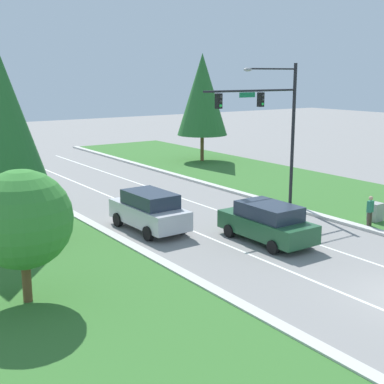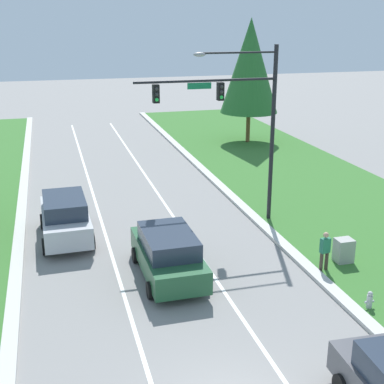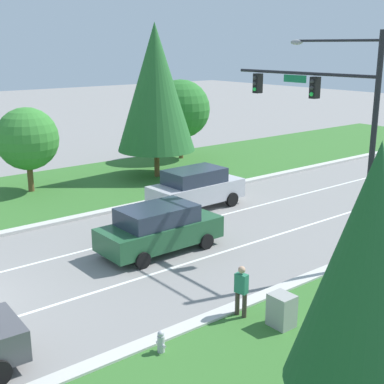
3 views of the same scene
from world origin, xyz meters
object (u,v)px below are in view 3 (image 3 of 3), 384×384
object	(u,v)px
traffic_signal_mast	(331,114)
oak_far_left_tree	(27,139)
fire_hydrant	(161,343)
pedestrian	(241,290)
utility_cabinet	(282,312)
conifer_mid_left_tree	(156,88)
forest_suv	(159,228)
conifer_far_right_tree	(370,270)
oak_near_left_tree	(181,109)
silver_suv	(196,188)

from	to	relation	value
traffic_signal_mast	oak_far_left_tree	xyz separation A→B (m)	(-16.06, -5.19, -2.53)
fire_hydrant	pedestrian	bearing A→B (deg)	92.03
utility_cabinet	conifer_mid_left_tree	world-z (taller)	conifer_mid_left_tree
traffic_signal_mast	forest_suv	distance (m)	7.89
fire_hydrant	conifer_far_right_tree	bearing A→B (deg)	5.60
forest_suv	oak_far_left_tree	xyz separation A→B (m)	(-11.66, -0.52, 2.06)
utility_cabinet	oak_near_left_tree	size ratio (longest dim) A/B	0.19
silver_suv	fire_hydrant	bearing A→B (deg)	-44.31
oak_far_left_tree	traffic_signal_mast	bearing A→B (deg)	17.92
conifer_far_right_tree	pedestrian	bearing A→B (deg)	156.48
utility_cabinet	conifer_far_right_tree	world-z (taller)	conifer_far_right_tree
utility_cabinet	oak_near_left_tree	bearing A→B (deg)	149.37
traffic_signal_mast	silver_suv	bearing A→B (deg)	178.81
conifer_far_right_tree	conifer_mid_left_tree	distance (m)	24.37
oak_near_left_tree	conifer_far_right_tree	distance (m)	29.57
pedestrian	utility_cabinet	bearing A→B (deg)	-167.47
conifer_far_right_tree	forest_suv	bearing A→B (deg)	162.26
pedestrian	oak_far_left_tree	world-z (taller)	oak_far_left_tree
utility_cabinet	conifer_mid_left_tree	xyz separation A→B (m)	(-17.31, 7.75, 4.98)
utility_cabinet	oak_far_left_tree	distance (m)	19.00
pedestrian	oak_far_left_tree	xyz separation A→B (m)	(-17.67, 0.75, 2.09)
utility_cabinet	fire_hydrant	xyz separation A→B (m)	(-1.06, -3.53, -0.19)
utility_cabinet	pedestrian	distance (m)	1.34
silver_suv	oak_far_left_tree	distance (m)	9.84
pedestrian	oak_far_left_tree	size ratio (longest dim) A/B	0.36
utility_cabinet	oak_near_left_tree	distance (m)	24.34
silver_suv	fire_hydrant	world-z (taller)	silver_suv
forest_suv	traffic_signal_mast	bearing A→B (deg)	46.27
traffic_signal_mast	fire_hydrant	bearing A→B (deg)	-79.12
oak_near_left_tree	pedestrian	bearing A→B (deg)	-33.16
fire_hydrant	oak_far_left_tree	world-z (taller)	oak_far_left_tree
traffic_signal_mast	oak_near_left_tree	distance (m)	19.36
traffic_signal_mast	oak_near_left_tree	world-z (taller)	traffic_signal_mast
silver_suv	oak_far_left_tree	size ratio (longest dim) A/B	1.05
traffic_signal_mast	conifer_mid_left_tree	bearing A→B (deg)	170.93
silver_suv	oak_near_left_tree	bearing A→B (deg)	144.76
traffic_signal_mast	oak_far_left_tree	size ratio (longest dim) A/B	1.78
forest_suv	conifer_far_right_tree	world-z (taller)	conifer_far_right_tree
traffic_signal_mast	conifer_far_right_tree	xyz separation A→B (m)	(7.31, -8.42, -1.35)
forest_suv	fire_hydrant	distance (m)	7.50
forest_suv	pedestrian	xyz separation A→B (m)	(6.01, -1.27, -0.03)
forest_suv	conifer_mid_left_tree	size ratio (longest dim) A/B	0.54
forest_suv	utility_cabinet	bearing A→B (deg)	-6.51
fire_hydrant	conifer_far_right_tree	xyz separation A→B (m)	(5.59, 0.55, 3.87)
oak_near_left_tree	conifer_far_right_tree	xyz separation A→B (m)	(25.31, -15.29, 0.61)
pedestrian	fire_hydrant	size ratio (longest dim) A/B	2.41
utility_cabinet	conifer_far_right_tree	size ratio (longest dim) A/B	0.16
oak_near_left_tree	conifer_mid_left_tree	xyz separation A→B (m)	(3.46, -4.56, 1.91)
oak_near_left_tree	oak_far_left_tree	xyz separation A→B (m)	(1.94, -12.07, -0.57)
silver_suv	forest_suv	bearing A→B (deg)	-54.20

